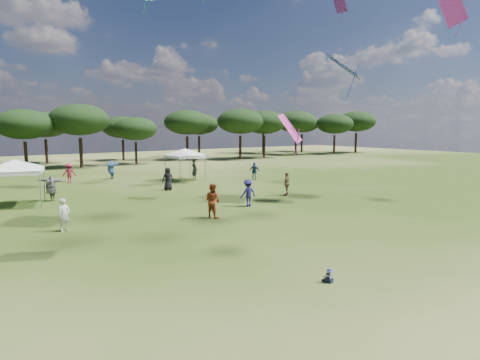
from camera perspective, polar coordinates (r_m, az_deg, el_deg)
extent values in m
plane|color=#364C17|center=(11.61, 19.14, -17.67)|extent=(140.00, 140.00, 0.00)
cylinder|color=black|center=(51.12, -28.15, 3.04)|extent=(0.37, 0.37, 3.21)
ellipsoid|color=black|center=(51.02, -28.40, 6.99)|extent=(6.24, 6.24, 3.36)
cylinder|color=black|center=(51.69, -21.67, 3.63)|extent=(0.41, 0.41, 3.56)
ellipsoid|color=black|center=(51.60, -21.88, 7.97)|extent=(6.91, 6.91, 3.73)
cylinder|color=black|center=(54.04, -14.55, 3.72)|extent=(0.33, 0.33, 2.88)
ellipsoid|color=black|center=(53.93, -14.67, 7.08)|extent=(5.60, 5.60, 3.02)
cylinder|color=black|center=(59.84, -7.50, 4.52)|extent=(0.39, 0.39, 3.44)
ellipsoid|color=black|center=(59.76, -7.56, 8.14)|extent=(6.69, 6.69, 3.60)
cylinder|color=black|center=(60.02, 0.04, 4.64)|extent=(0.40, 0.40, 3.53)
ellipsoid|color=black|center=(59.95, 0.04, 8.35)|extent=(6.86, 6.86, 3.70)
cylinder|color=black|center=(63.27, 3.46, 4.74)|extent=(0.40, 0.40, 3.47)
ellipsoid|color=black|center=(63.19, 3.49, 8.20)|extent=(6.74, 6.74, 3.63)
cylinder|color=black|center=(70.37, 7.94, 5.02)|extent=(0.41, 0.41, 3.57)
ellipsoid|color=black|center=(70.30, 8.00, 8.22)|extent=(6.94, 6.94, 3.74)
cylinder|color=black|center=(73.81, 13.25, 4.92)|extent=(0.38, 0.38, 3.35)
ellipsoid|color=black|center=(73.74, 13.34, 7.78)|extent=(6.51, 6.51, 3.51)
cylinder|color=black|center=(79.08, 16.14, 5.10)|extent=(0.42, 0.42, 3.66)
ellipsoid|color=black|center=(79.03, 16.25, 8.01)|extent=(7.10, 7.10, 3.83)
cylinder|color=black|center=(59.40, -25.82, 3.69)|extent=(0.37, 0.37, 3.20)
ellipsoid|color=black|center=(59.31, -26.02, 7.08)|extent=(6.21, 6.21, 3.35)
cylinder|color=black|center=(60.67, -16.27, 4.11)|extent=(0.34, 0.34, 2.99)
ellipsoid|color=black|center=(60.58, -16.38, 7.22)|extent=(5.81, 5.81, 3.13)
cylinder|color=black|center=(66.25, -5.83, 4.78)|extent=(0.38, 0.38, 3.31)
ellipsoid|color=black|center=(66.17, -5.87, 7.93)|extent=(6.43, 6.43, 3.47)
cylinder|color=black|center=(74.17, 3.33, 5.23)|extent=(0.42, 0.42, 3.64)
ellipsoid|color=black|center=(74.12, 3.35, 8.32)|extent=(7.06, 7.06, 3.81)
cylinder|color=black|center=(79.69, 8.77, 5.25)|extent=(0.40, 0.40, 3.46)
ellipsoid|color=black|center=(79.63, 8.82, 7.99)|extent=(6.72, 6.72, 3.62)
cylinder|color=gray|center=(26.66, -26.50, -1.33)|extent=(0.06, 0.06, 2.21)
cylinder|color=gray|center=(29.51, -26.09, -0.52)|extent=(0.06, 0.06, 2.21)
cube|color=white|center=(28.11, -29.34, 1.08)|extent=(3.65, 3.65, 0.25)
pyramid|color=white|center=(28.05, -29.44, 2.55)|extent=(6.04, 6.04, 0.60)
cylinder|color=gray|center=(34.99, -8.52, 1.36)|extent=(0.06, 0.06, 2.24)
cylinder|color=gray|center=(36.37, -4.96, 1.65)|extent=(0.06, 0.06, 2.24)
cylinder|color=gray|center=(37.27, -10.56, 1.70)|extent=(0.06, 0.06, 2.24)
cylinder|color=gray|center=(38.57, -7.13, 1.96)|extent=(0.06, 0.06, 2.24)
cube|color=white|center=(36.68, -7.82, 3.34)|extent=(2.96, 2.96, 0.25)
pyramid|color=white|center=(36.64, -7.84, 4.47)|extent=(5.65, 5.65, 0.60)
cube|color=black|center=(13.31, 12.59, -13.74)|extent=(0.22, 0.22, 0.14)
cube|color=black|center=(13.34, 11.93, -13.83)|extent=(0.10, 0.18, 0.08)
cube|color=black|center=(13.44, 12.22, -13.67)|extent=(0.10, 0.18, 0.08)
cube|color=white|center=(13.25, 12.61, -13.10)|extent=(0.20, 0.16, 0.19)
cylinder|color=white|center=(13.19, 12.15, -13.20)|extent=(0.09, 0.19, 0.11)
cylinder|color=white|center=(13.37, 12.68, -12.91)|extent=(0.09, 0.19, 0.11)
sphere|color=#E0B293|center=(13.21, 12.63, -12.58)|extent=(0.13, 0.13, 0.13)
cone|color=#485AA8|center=(13.20, 12.63, -12.46)|extent=(0.21, 0.21, 0.02)
cylinder|color=#485AA8|center=(13.19, 12.64, -12.34)|extent=(0.14, 0.14, 0.06)
imported|color=black|center=(31.33, -10.22, 0.17)|extent=(0.95, 0.70, 1.77)
imported|color=navy|center=(39.41, -17.85, 1.41)|extent=(2.15, 1.56, 1.74)
imported|color=maroon|center=(37.77, -23.10, 0.90)|extent=(1.27, 0.98, 1.74)
imported|color=#906C4E|center=(28.74, 6.67, -0.52)|extent=(1.02, 0.93, 1.68)
imported|color=#2A292E|center=(37.55, -6.51, 1.53)|extent=(0.57, 0.76, 1.86)
imported|color=#923718|center=(21.58, -3.92, -2.96)|extent=(0.95, 1.07, 1.85)
imported|color=silver|center=(20.49, -23.70, -4.57)|extent=(0.67, 0.57, 1.56)
imported|color=#4A494E|center=(29.11, -25.28, -1.06)|extent=(1.94, 1.85, 1.72)
imported|color=navy|center=(36.83, 2.08, 1.27)|extent=(0.93, 0.98, 1.63)
imported|color=navy|center=(24.59, 1.15, -1.84)|extent=(1.10, 0.64, 1.68)
plane|color=#E639D1|center=(30.02, 27.97, 20.77)|extent=(1.25, 2.47, 2.26)
plane|color=#172BB3|center=(28.73, 14.47, 15.36)|extent=(3.12, 3.18, 1.79)
plane|color=#C03083|center=(26.38, 7.15, 7.33)|extent=(2.63, 2.14, 1.98)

